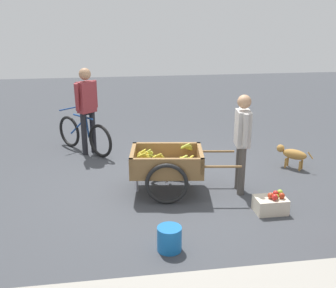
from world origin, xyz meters
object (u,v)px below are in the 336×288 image
(bicycle, at_px, (84,135))
(dog, at_px, (292,154))
(fruit_cart, at_px, (167,165))
(vendor_person, at_px, (242,136))
(mixed_fruit_crate, at_px, (271,204))
(cyclist_person, at_px, (87,103))
(plastic_bucket, at_px, (169,239))

(bicycle, xyz_separation_m, dog, (-3.77, 1.49, -0.08))
(fruit_cart, height_order, vendor_person, vendor_person)
(fruit_cart, distance_m, bicycle, 2.56)
(mixed_fruit_crate, bearing_deg, cyclist_person, -48.20)
(dog, bearing_deg, bicycle, -21.58)
(fruit_cart, bearing_deg, mixed_fruit_crate, 146.46)
(dog, xyz_separation_m, plastic_bucket, (2.61, 2.30, -0.12))
(plastic_bucket, distance_m, mixed_fruit_crate, 1.73)
(cyclist_person, height_order, mixed_fruit_crate, cyclist_person)
(bicycle, bearing_deg, fruit_cart, 122.49)
(vendor_person, height_order, cyclist_person, cyclist_person)
(cyclist_person, bearing_deg, mixed_fruit_crate, 131.80)
(fruit_cart, distance_m, plastic_bucket, 1.67)
(dog, xyz_separation_m, mixed_fruit_crate, (1.04, 1.57, -0.14))
(vendor_person, distance_m, bicycle, 3.46)
(vendor_person, distance_m, dog, 1.64)
(bicycle, xyz_separation_m, mixed_fruit_crate, (-2.73, 3.06, -0.23))
(mixed_fruit_crate, bearing_deg, fruit_cart, -33.54)
(cyclist_person, xyz_separation_m, mixed_fruit_crate, (-2.63, 2.94, -0.91))
(cyclist_person, relative_size, plastic_bucket, 5.71)
(plastic_bucket, bearing_deg, vendor_person, -132.48)
(bicycle, height_order, plastic_bucket, bicycle)
(vendor_person, bearing_deg, cyclist_person, -42.41)
(fruit_cart, height_order, mixed_fruit_crate, fruit_cart)
(dog, bearing_deg, vendor_person, 33.26)
(mixed_fruit_crate, bearing_deg, plastic_bucket, 25.00)
(fruit_cart, relative_size, cyclist_person, 1.02)
(vendor_person, xyz_separation_m, mixed_fruit_crate, (-0.22, 0.74, -0.80))
(cyclist_person, distance_m, mixed_fruit_crate, 4.05)
(fruit_cart, bearing_deg, dog, -164.37)
(vendor_person, distance_m, plastic_bucket, 2.14)
(cyclist_person, xyz_separation_m, plastic_bucket, (-1.06, 3.67, -0.88))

